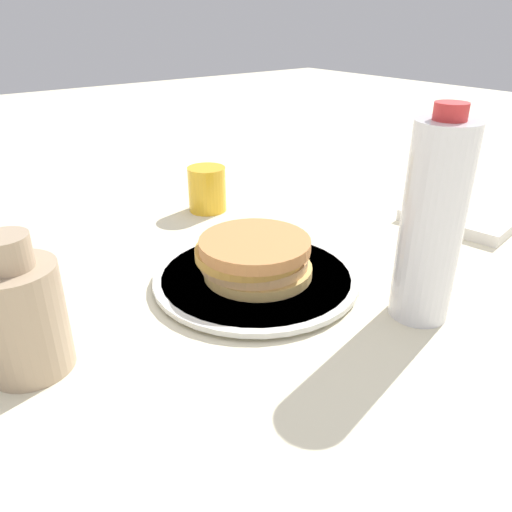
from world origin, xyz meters
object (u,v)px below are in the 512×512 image
plate (256,278)px  juice_glass (207,189)px  water_bottle_near (432,224)px  pancake_stack (255,256)px  cream_jug (21,314)px

plate → juice_glass: bearing=-19.7°
juice_glass → water_bottle_near: bearing=-178.6°
pancake_stack → water_bottle_near: (-0.18, -0.11, 0.08)m
cream_jug → pancake_stack: bearing=-90.1°
plate → cream_jug: cream_jug is taller
plate → water_bottle_near: bearing=-149.2°
water_bottle_near → juice_glass: bearing=1.4°
plate → juice_glass: 0.29m
plate → juice_glass: juice_glass is taller
pancake_stack → juice_glass: juice_glass is taller
cream_jug → water_bottle_near: water_bottle_near is taller
pancake_stack → water_bottle_near: size_ratio=0.63×
pancake_stack → water_bottle_near: water_bottle_near is taller
plate → pancake_stack: bearing=87.9°
cream_jug → juice_glass: bearing=-55.3°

